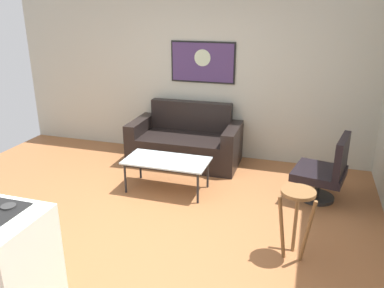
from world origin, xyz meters
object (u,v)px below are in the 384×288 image
Objects in this scene: armchair at (326,171)px; bar_stool at (297,207)px; coffee_table at (167,162)px; wall_painting at (203,62)px; couch at (186,143)px.

bar_stool is at bearing -102.63° from armchair.
wall_painting is (0.07, 1.44, 1.10)m from coffee_table.
wall_painting is at bearing 87.36° from coffee_table.
armchair is 0.84× the size of wall_painting.
coffee_table is 1.81m from wall_painting.
couch is 2.69m from bar_stool.
armchair is (2.05, -0.71, 0.11)m from couch.
couch is 1.53× the size of coffee_table.
coffee_table is (0.08, -1.02, 0.10)m from couch.
couch reaches higher than bar_stool.
couch is at bearing -108.90° from wall_painting.
wall_painting reaches higher than armchair.
couch is 2.34× the size of bar_stool.
coffee_table is at bearing -92.64° from wall_painting.
wall_painting is at bearing 149.43° from armchair.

